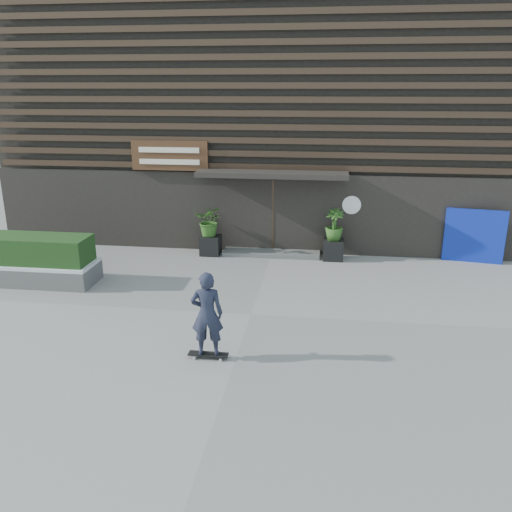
# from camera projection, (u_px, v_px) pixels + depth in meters

# --- Properties ---
(ground) EXTENTS (80.00, 80.00, 0.00)m
(ground) POSITION_uv_depth(u_px,v_px,m) (251.00, 314.00, 12.23)
(ground) COLOR gray
(ground) RESTS_ON ground
(entrance_step) EXTENTS (3.00, 0.80, 0.12)m
(entrance_step) POSITION_uv_depth(u_px,v_px,m) (272.00, 253.00, 16.55)
(entrance_step) COLOR #4F4F4C
(entrance_step) RESTS_ON ground
(planter_pot_left) EXTENTS (0.60, 0.60, 0.60)m
(planter_pot_left) POSITION_uv_depth(u_px,v_px,m) (211.00, 245.00, 16.53)
(planter_pot_left) COLOR black
(planter_pot_left) RESTS_ON ground
(bamboo_left) EXTENTS (0.86, 0.75, 0.96)m
(bamboo_left) POSITION_uv_depth(u_px,v_px,m) (210.00, 221.00, 16.29)
(bamboo_left) COLOR #2D591E
(bamboo_left) RESTS_ON planter_pot_left
(planter_pot_right) EXTENTS (0.60, 0.60, 0.60)m
(planter_pot_right) POSITION_uv_depth(u_px,v_px,m) (333.00, 250.00, 16.05)
(planter_pot_right) COLOR black
(planter_pot_right) RESTS_ON ground
(bamboo_right) EXTENTS (0.54, 0.54, 0.96)m
(bamboo_right) POSITION_uv_depth(u_px,v_px,m) (334.00, 225.00, 15.81)
(bamboo_right) COLOR #2D591E
(bamboo_right) RESTS_ON planter_pot_right
(raised_bed) EXTENTS (3.50, 1.20, 0.50)m
(raised_bed) POSITION_uv_depth(u_px,v_px,m) (32.00, 273.00, 14.21)
(raised_bed) COLOR #4A4A47
(raised_bed) RESTS_ON ground
(snow_layer) EXTENTS (3.50, 1.20, 0.08)m
(snow_layer) POSITION_uv_depth(u_px,v_px,m) (30.00, 263.00, 14.12)
(snow_layer) COLOR silver
(snow_layer) RESTS_ON raised_bed
(hedge) EXTENTS (3.30, 1.00, 0.70)m
(hedge) POSITION_uv_depth(u_px,v_px,m) (28.00, 249.00, 14.00)
(hedge) COLOR #173413
(hedge) RESTS_ON snow_layer
(blue_tarp) EXTENTS (1.71, 0.38, 1.60)m
(blue_tarp) POSITION_uv_depth(u_px,v_px,m) (474.00, 236.00, 15.66)
(blue_tarp) COLOR #0B1D9A
(blue_tarp) RESTS_ON ground
(building) EXTENTS (18.00, 11.00, 8.00)m
(building) POSITION_uv_depth(u_px,v_px,m) (287.00, 115.00, 20.41)
(building) COLOR black
(building) RESTS_ON ground
(skateboarder) EXTENTS (0.78, 0.48, 1.77)m
(skateboarder) POSITION_uv_depth(u_px,v_px,m) (207.00, 314.00, 9.98)
(skateboarder) COLOR black
(skateboarder) RESTS_ON ground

